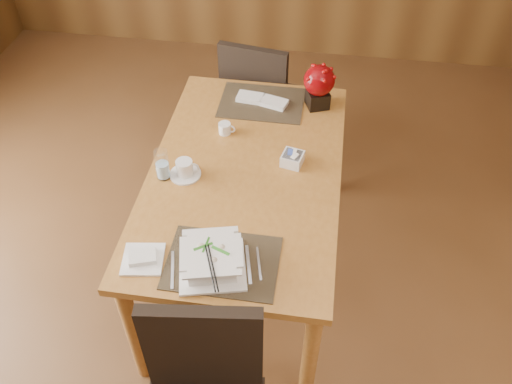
# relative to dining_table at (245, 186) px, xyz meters

# --- Properties ---
(ground) EXTENTS (6.00, 6.00, 0.00)m
(ground) POSITION_rel_dining_table_xyz_m (0.00, -0.60, -0.65)
(ground) COLOR brown
(ground) RESTS_ON ground
(dining_table) EXTENTS (0.90, 1.50, 0.75)m
(dining_table) POSITION_rel_dining_table_xyz_m (0.00, 0.00, 0.00)
(dining_table) COLOR #AF7330
(dining_table) RESTS_ON ground
(placemat_near) EXTENTS (0.45, 0.33, 0.01)m
(placemat_near) POSITION_rel_dining_table_xyz_m (0.00, -0.55, 0.10)
(placemat_near) COLOR black
(placemat_near) RESTS_ON dining_table
(placemat_far) EXTENTS (0.45, 0.33, 0.01)m
(placemat_far) POSITION_rel_dining_table_xyz_m (0.00, 0.55, 0.10)
(placemat_far) COLOR black
(placemat_far) RESTS_ON dining_table
(soup_setting) EXTENTS (0.31, 0.31, 0.11)m
(soup_setting) POSITION_rel_dining_table_xyz_m (-0.03, -0.58, 0.15)
(soup_setting) COLOR white
(soup_setting) RESTS_ON dining_table
(coffee_cup) EXTENTS (0.15, 0.15, 0.08)m
(coffee_cup) POSITION_rel_dining_table_xyz_m (-0.27, -0.07, 0.13)
(coffee_cup) COLOR white
(coffee_cup) RESTS_ON dining_table
(water_glass) EXTENTS (0.07, 0.07, 0.15)m
(water_glass) POSITION_rel_dining_table_xyz_m (-0.37, -0.09, 0.17)
(water_glass) COLOR silver
(water_glass) RESTS_ON dining_table
(creamer_jug) EXTENTS (0.09, 0.09, 0.06)m
(creamer_jug) POSITION_rel_dining_table_xyz_m (-0.15, 0.27, 0.13)
(creamer_jug) COLOR white
(creamer_jug) RESTS_ON dining_table
(sugar_caddy) EXTENTS (0.12, 0.12, 0.06)m
(sugar_caddy) POSITION_rel_dining_table_xyz_m (0.21, 0.09, 0.13)
(sugar_caddy) COLOR white
(sugar_caddy) RESTS_ON dining_table
(berry_decor) EXTENTS (0.16, 0.16, 0.24)m
(berry_decor) POSITION_rel_dining_table_xyz_m (0.30, 0.57, 0.23)
(berry_decor) COLOR black
(berry_decor) RESTS_ON dining_table
(napkins_far) EXTENTS (0.29, 0.15, 0.02)m
(napkins_far) POSITION_rel_dining_table_xyz_m (0.01, 0.55, 0.12)
(napkins_far) COLOR white
(napkins_far) RESTS_ON dining_table
(bread_plate) EXTENTS (0.19, 0.19, 0.01)m
(bread_plate) POSITION_rel_dining_table_xyz_m (-0.32, -0.58, 0.10)
(bread_plate) COLOR white
(bread_plate) RESTS_ON dining_table
(far_chair) EXTENTS (0.50, 0.50, 0.92)m
(far_chair) POSITION_rel_dining_table_xyz_m (-0.07, 0.93, -0.13)
(far_chair) COLOR black
(far_chair) RESTS_ON ground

